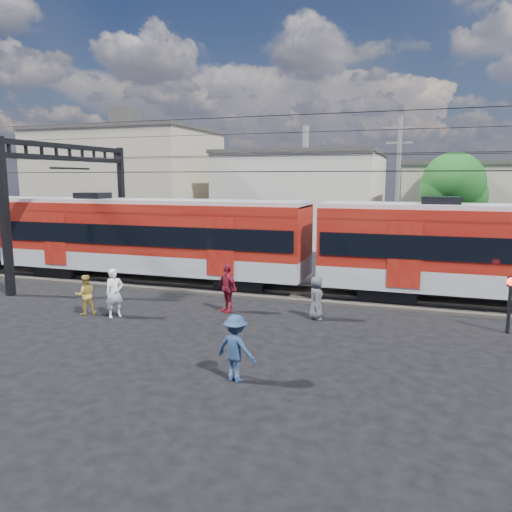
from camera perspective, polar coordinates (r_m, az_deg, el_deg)
The scene contains 16 objects.
ground at distance 16.46m, azimuth -9.47°, elevation -9.73°, with size 120.00×120.00×0.00m, color black.
track_bed at distance 23.53m, azimuth -0.28°, elevation -3.75°, with size 70.00×3.40×0.12m, color #2D2823.
rail_near at distance 22.81m, azimuth -0.89°, elevation -3.85°, with size 70.00×0.12×0.12m, color #59544C.
rail_far at distance 24.20m, azimuth 0.29°, elevation -3.11°, with size 70.00×0.12×0.12m, color #59544C.
commuter_train at distance 25.34m, azimuth -11.75°, elevation 2.35°, with size 50.30×3.08×4.17m.
catenary at distance 27.02m, azimuth -18.11°, elevation 8.31°, with size 70.00×9.30×7.52m.
building_west at distance 44.94m, azimuth -14.47°, elevation 7.94°, with size 14.28×10.20×9.30m.
building_midwest at distance 41.82m, azimuth 5.60°, elevation 6.76°, with size 12.24×12.24×7.30m.
utility_pole_mid at distance 28.76m, azimuth 15.88°, elevation 7.22°, with size 1.80×0.24×8.50m.
tree_near at distance 31.86m, azimuth 21.95°, elevation 7.28°, with size 3.82×3.64×6.72m.
pedestrian_a at distance 19.62m, azimuth -15.86°, elevation -4.09°, with size 0.67×0.44×1.85m, color white.
pedestrian_b at distance 20.33m, azimuth -18.92°, elevation -4.21°, with size 0.76×0.59×1.55m, color #B79039.
pedestrian_c at distance 13.11m, azimuth -2.32°, elevation -10.47°, with size 1.14×0.66×1.77m, color navy.
pedestrian_d at distance 19.60m, azimuth -3.32°, elevation -3.67°, with size 1.13×0.47×1.92m, color maroon.
pedestrian_e at distance 18.75m, azimuth 6.91°, elevation -4.78°, with size 0.79×0.51×1.61m, color #46464A.
crossing_signal at distance 18.84m, azimuth 27.06°, elevation -3.88°, with size 0.29×0.29×1.98m.
Camera 1 is at (7.44, -13.71, 5.24)m, focal length 35.00 mm.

